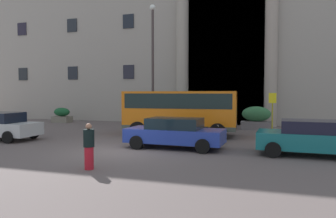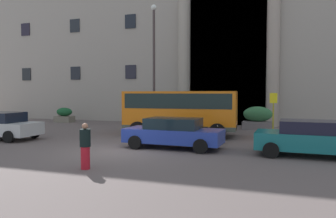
{
  "view_description": "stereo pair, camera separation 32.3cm",
  "coord_description": "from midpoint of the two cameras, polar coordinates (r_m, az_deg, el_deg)",
  "views": [
    {
      "loc": [
        6.26,
        -12.73,
        2.55
      ],
      "look_at": [
        0.64,
        4.68,
        1.61
      ],
      "focal_mm": 34.67,
      "sensor_mm": 36.0,
      "label": 1
    },
    {
      "loc": [
        6.56,
        -12.63,
        2.55
      ],
      "look_at": [
        0.64,
        4.68,
        1.61
      ],
      "focal_mm": 34.67,
      "sensor_mm": 36.0,
      "label": 2
    }
  ],
  "objects": [
    {
      "name": "motorcycle_far_end",
      "position": [
        21.99,
        -25.41,
        -2.82
      ],
      "size": [
        1.87,
        0.7,
        0.89
      ],
      "rotation": [
        0.0,
        0.0,
        -0.25
      ],
      "color": "black",
      "rests_on": "ground_plane"
    },
    {
      "name": "parked_coupe_end",
      "position": [
        14.17,
        23.21,
        -4.65
      ],
      "size": [
        4.19,
        2.15,
        1.43
      ],
      "rotation": [
        0.0,
        0.0,
        -0.03
      ],
      "color": "#16646A",
      "rests_on": "ground_plane"
    },
    {
      "name": "office_building_facade",
      "position": [
        31.68,
        5.97,
        16.18
      ],
      "size": [
        42.05,
        9.72,
        19.65
      ],
      "color": "gray",
      "rests_on": "ground_plane"
    },
    {
      "name": "lamppost_plaza_centre",
      "position": [
        23.19,
        -3.11,
        8.98
      ],
      "size": [
        0.4,
        0.4,
        8.7
      ],
      "color": "#3E3333",
      "rests_on": "ground_plane"
    },
    {
      "name": "bus_stop_sign",
      "position": [
        20.37,
        17.45,
        0.02
      ],
      "size": [
        0.44,
        0.08,
        2.52
      ],
      "color": "#9E971A",
      "rests_on": "ground_plane"
    },
    {
      "name": "hedge_planter_far_east",
      "position": [
        29.03,
        -18.46,
        -1.06
      ],
      "size": [
        1.52,
        0.96,
        1.25
      ],
      "color": "slate",
      "rests_on": "ground_plane"
    },
    {
      "name": "hedge_planter_east",
      "position": [
        24.71,
        -0.78,
        -1.15
      ],
      "size": [
        1.94,
        0.85,
        1.64
      ],
      "color": "#6B675A",
      "rests_on": "ground_plane"
    },
    {
      "name": "hedge_planter_west",
      "position": [
        22.94,
        14.87,
        -1.61
      ],
      "size": [
        2.02,
        0.97,
        1.59
      ],
      "color": "slate",
      "rests_on": "ground_plane"
    },
    {
      "name": "ground_plane",
      "position": [
        14.45,
        -8.87,
        -7.5
      ],
      "size": [
        80.0,
        64.0,
        0.12
      ],
      "primitive_type": "cube",
      "color": "#5A4E4D"
    },
    {
      "name": "motorcycle_near_kerb",
      "position": [
        16.44,
        6.12,
        -4.4
      ],
      "size": [
        1.91,
        0.7,
        0.89
      ],
      "rotation": [
        0.0,
        0.0,
        0.25
      ],
      "color": "black",
      "rests_on": "ground_plane"
    },
    {
      "name": "pedestrian_man_red_shirt",
      "position": [
        11.12,
        -14.55,
        -6.39
      ],
      "size": [
        0.36,
        0.36,
        1.53
      ],
      "rotation": [
        0.0,
        0.0,
        2.44
      ],
      "color": "#B01825",
      "rests_on": "ground_plane"
    },
    {
      "name": "orange_minibus",
      "position": [
        18.95,
        1.75,
        -0.02
      ],
      "size": [
        6.6,
        3.11,
        2.61
      ],
      "rotation": [
        0.0,
        0.0,
        0.08
      ],
      "color": "orange",
      "rests_on": "ground_plane"
    },
    {
      "name": "parked_compact_extra",
      "position": [
        14.81,
        0.56,
        -4.18
      ],
      "size": [
        4.5,
        2.04,
        1.38
      ],
      "rotation": [
        0.0,
        0.0,
        -0.03
      ],
      "color": "#23399C",
      "rests_on": "ground_plane"
    }
  ]
}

